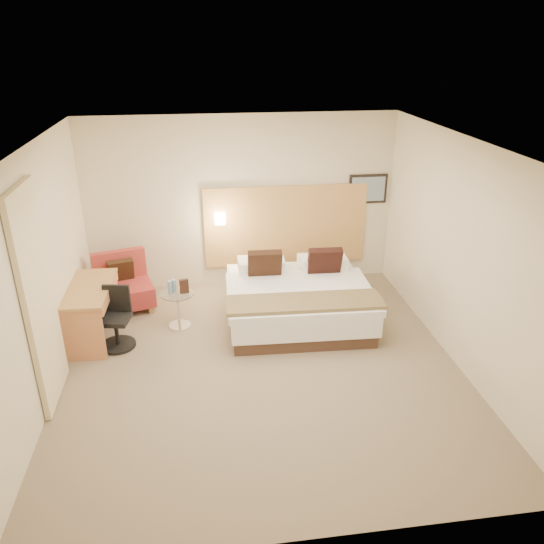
{
  "coord_description": "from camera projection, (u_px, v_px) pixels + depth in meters",
  "views": [
    {
      "loc": [
        -0.64,
        -5.46,
        3.74
      ],
      "look_at": [
        0.22,
        0.65,
        0.97
      ],
      "focal_mm": 35.0,
      "sensor_mm": 36.0,
      "label": 1
    }
  ],
  "objects": [
    {
      "name": "wall_front",
      "position": [
        304.0,
        407.0,
        3.72
      ],
      "size": [
        4.8,
        0.02,
        2.7
      ],
      "primitive_type": "cube",
      "color": "beige",
      "rests_on": "floor"
    },
    {
      "name": "wall_back",
      "position": [
        241.0,
        203.0,
        8.26
      ],
      "size": [
        4.8,
        0.02,
        2.7
      ],
      "primitive_type": "cube",
      "color": "beige",
      "rests_on": "floor"
    },
    {
      "name": "floor",
      "position": [
        262.0,
        367.0,
        6.55
      ],
      "size": [
        4.8,
        5.0,
        0.02
      ],
      "primitive_type": "cube",
      "color": "#7A6952",
      "rests_on": "ground"
    },
    {
      "name": "desk_chair",
      "position": [
        117.0,
        323.0,
        6.86
      ],
      "size": [
        0.53,
        0.53,
        0.8
      ],
      "color": "black",
      "rests_on": "floor"
    },
    {
      "name": "bed",
      "position": [
        297.0,
        298.0,
        7.55
      ],
      "size": [
        2.06,
        2.0,
        0.97
      ],
      "color": "#422B21",
      "rests_on": "floor"
    },
    {
      "name": "art_frame",
      "position": [
        368.0,
        189.0,
        8.43
      ],
      "size": [
        0.62,
        0.03,
        0.47
      ],
      "primitive_type": "cube",
      "color": "black",
      "rests_on": "wall_back"
    },
    {
      "name": "curtain",
      "position": [
        39.0,
        299.0,
        5.52
      ],
      "size": [
        0.06,
        0.9,
        2.42
      ],
      "primitive_type": "cube",
      "color": "beige",
      "rests_on": "wall_left"
    },
    {
      "name": "ceiling",
      "position": [
        260.0,
        145.0,
        5.43
      ],
      "size": [
        4.8,
        5.0,
        0.02
      ],
      "primitive_type": "cube",
      "color": "white",
      "rests_on": "floor"
    },
    {
      "name": "lamp_arm",
      "position": [
        220.0,
        218.0,
        8.21
      ],
      "size": [
        0.02,
        0.12,
        0.02
      ],
      "primitive_type": "cylinder",
      "rotation": [
        1.57,
        0.0,
        0.0
      ],
      "color": "silver",
      "rests_on": "wall_back"
    },
    {
      "name": "desk",
      "position": [
        92.0,
        298.0,
        6.93
      ],
      "size": [
        0.59,
        1.22,
        0.75
      ],
      "color": "#AC7A43",
      "rests_on": "floor"
    },
    {
      "name": "lamp_shade",
      "position": [
        220.0,
        219.0,
        8.16
      ],
      "size": [
        0.15,
        0.15,
        0.15
      ],
      "primitive_type": "cube",
      "color": "#FFEDC6",
      "rests_on": "wall_back"
    },
    {
      "name": "side_table",
      "position": [
        178.0,
        308.0,
        7.33
      ],
      "size": [
        0.54,
        0.54,
        0.51
      ],
      "color": "white",
      "rests_on": "floor"
    },
    {
      "name": "bottle_a",
      "position": [
        170.0,
        287.0,
        7.2
      ],
      "size": [
        0.07,
        0.07,
        0.18
      ],
      "primitive_type": "cylinder",
      "rotation": [
        0.0,
        0.0,
        0.2
      ],
      "color": "#7CA0BF",
      "rests_on": "side_table"
    },
    {
      "name": "lounge_chair",
      "position": [
        124.0,
        287.0,
        7.85
      ],
      "size": [
        0.94,
        0.87,
        0.82
      ],
      "color": "#B27654",
      "rests_on": "floor"
    },
    {
      "name": "menu_folder",
      "position": [
        184.0,
        286.0,
        7.21
      ],
      "size": [
        0.13,
        0.07,
        0.2
      ],
      "primitive_type": "cube",
      "rotation": [
        0.0,
        0.0,
        0.2
      ],
      "color": "#351D15",
      "rests_on": "side_table"
    },
    {
      "name": "headboard_panel",
      "position": [
        286.0,
        226.0,
        8.47
      ],
      "size": [
        2.6,
        0.04,
        1.3
      ],
      "primitive_type": "cube",
      "color": "tan",
      "rests_on": "wall_back"
    },
    {
      "name": "art_canvas",
      "position": [
        368.0,
        189.0,
        8.41
      ],
      "size": [
        0.54,
        0.01,
        0.39
      ],
      "primitive_type": "cube",
      "color": "#768EA3",
      "rests_on": "wall_back"
    },
    {
      "name": "wall_left",
      "position": [
        38.0,
        278.0,
        5.68
      ],
      "size": [
        0.02,
        5.0,
        2.7
      ],
      "primitive_type": "cube",
      "color": "beige",
      "rests_on": "floor"
    },
    {
      "name": "bottle_b",
      "position": [
        174.0,
        286.0,
        7.24
      ],
      "size": [
        0.07,
        0.07,
        0.18
      ],
      "primitive_type": "cylinder",
      "rotation": [
        0.0,
        0.0,
        0.2
      ],
      "color": "#7EA5C3",
      "rests_on": "side_table"
    },
    {
      "name": "wall_right",
      "position": [
        462.0,
        255.0,
        6.3
      ],
      "size": [
        0.02,
        5.0,
        2.7
      ],
      "primitive_type": "cube",
      "color": "beige",
      "rests_on": "floor"
    }
  ]
}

